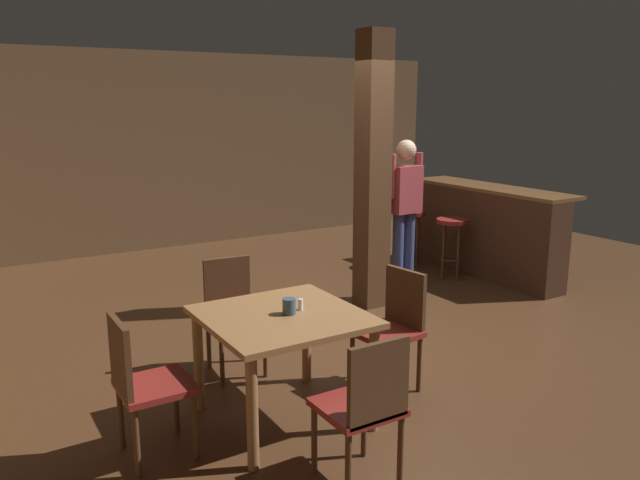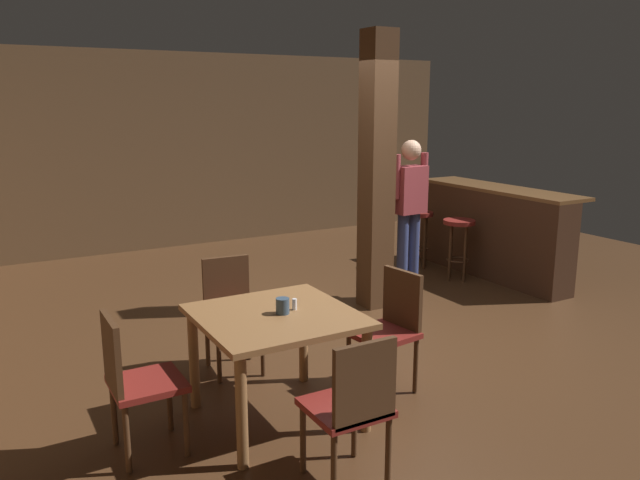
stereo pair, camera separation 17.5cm
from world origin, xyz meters
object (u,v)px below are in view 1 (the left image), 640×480
(napkin_cup, at_px, (289,306))
(bar_stool_near, at_px, (452,233))
(salt_shaker, at_px, (301,304))
(bar_counter, at_px, (483,230))
(chair_west, at_px, (142,380))
(standing_person, at_px, (405,208))
(chair_east, at_px, (394,323))
(dining_table, at_px, (283,331))
(bar_stool_mid, at_px, (412,225))
(chair_south, at_px, (365,403))
(chair_north, at_px, (232,309))

(napkin_cup, xyz_separation_m, bar_stool_near, (3.31, 1.99, -0.24))
(salt_shaker, xyz_separation_m, bar_counter, (3.68, 1.92, -0.23))
(chair_west, distance_m, standing_person, 3.74)
(chair_east, bearing_deg, chair_west, 179.53)
(dining_table, xyz_separation_m, bar_stool_mid, (3.31, 2.67, -0.09))
(dining_table, xyz_separation_m, bar_stool_near, (3.35, 1.97, -0.07))
(chair_south, distance_m, salt_shaker, 0.97)
(napkin_cup, distance_m, bar_stool_mid, 4.25)
(chair_west, distance_m, bar_counter, 5.13)
(chair_east, xyz_separation_m, chair_south, (-0.90, -0.90, 0.00))
(chair_north, bearing_deg, bar_stool_mid, 28.11)
(chair_east, distance_m, chair_west, 1.86)
(bar_stool_near, distance_m, bar_stool_mid, 0.70)
(salt_shaker, bearing_deg, bar_stool_mid, 40.03)
(bar_counter, bearing_deg, bar_stool_near, 174.69)
(standing_person, relative_size, bar_counter, 0.76)
(chair_west, xyz_separation_m, salt_shaker, (1.08, -0.00, 0.28))
(bar_counter, bearing_deg, standing_person, -170.54)
(salt_shaker, height_order, bar_stool_mid, salt_shaker)
(chair_west, xyz_separation_m, bar_stool_mid, (4.25, 2.66, 0.04))
(bar_stool_mid, bearing_deg, chair_south, -132.57)
(dining_table, bearing_deg, standing_person, 35.36)
(salt_shaker, distance_m, bar_counter, 4.16)
(dining_table, height_order, bar_stool_near, dining_table)
(chair_east, distance_m, bar_stool_mid, 3.59)
(napkin_cup, relative_size, bar_stool_mid, 0.14)
(chair_east, bearing_deg, bar_counter, 33.72)
(chair_north, relative_size, chair_east, 1.00)
(salt_shaker, distance_m, bar_stool_near, 3.76)
(salt_shaker, bearing_deg, chair_east, -0.92)
(chair_east, distance_m, standing_person, 2.28)
(chair_south, distance_m, standing_person, 3.54)
(chair_north, height_order, chair_south, same)
(chair_north, height_order, napkin_cup, chair_north)
(chair_south, relative_size, napkin_cup, 8.47)
(chair_north, bearing_deg, standing_person, 18.09)
(chair_west, xyz_separation_m, standing_person, (3.31, 1.68, 0.50))
(chair_east, relative_size, chair_west, 1.00)
(standing_person, bearing_deg, chair_south, -132.19)
(dining_table, bearing_deg, salt_shaker, 3.66)
(salt_shaker, relative_size, bar_stool_near, 0.10)
(chair_north, bearing_deg, bar_stool_near, 17.59)
(dining_table, bearing_deg, chair_west, 179.27)
(bar_stool_near, bearing_deg, salt_shaker, -148.50)
(chair_east, height_order, napkin_cup, chair_east)
(chair_east, relative_size, bar_stool_near, 1.21)
(chair_west, bearing_deg, chair_south, -43.81)
(chair_south, xyz_separation_m, bar_counter, (3.80, 2.84, 0.05))
(chair_west, distance_m, napkin_cup, 1.02)
(chair_south, bearing_deg, chair_west, 136.19)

